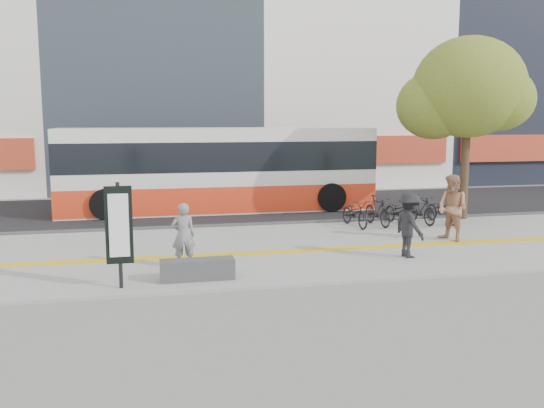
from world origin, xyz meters
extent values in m
plane|color=gray|center=(0.00, 0.00, 0.00)|extent=(120.00, 120.00, 0.00)
cube|color=gray|center=(0.00, 1.50, 0.04)|extent=(40.00, 7.00, 0.08)
cube|color=yellow|center=(0.00, 1.00, 0.09)|extent=(40.00, 0.45, 0.01)
cube|color=black|center=(0.00, 9.00, 0.03)|extent=(40.00, 8.00, 0.06)
cube|color=#38383A|center=(0.00, 5.00, 0.07)|extent=(40.00, 0.25, 0.14)
cube|color=#C13D24|center=(2.00, 14.05, 2.00)|extent=(19.00, 0.50, 1.40)
cube|color=#38383A|center=(-2.60, -1.20, 0.30)|extent=(1.60, 0.45, 0.45)
cylinder|color=black|center=(-4.20, -1.50, 1.18)|extent=(0.08, 0.08, 2.20)
cube|color=black|center=(-4.20, -1.50, 1.40)|extent=(0.55, 0.08, 1.60)
cube|color=white|center=(-4.20, -1.55, 1.40)|extent=(0.40, 0.02, 1.30)
cylinder|color=#342217|center=(7.20, 4.70, 1.68)|extent=(0.28, 0.28, 3.20)
ellipsoid|color=#4C6822|center=(7.20, 4.70, 4.60)|extent=(3.80, 3.80, 3.42)
ellipsoid|color=#4C6822|center=(6.20, 5.20, 4.00)|extent=(2.60, 2.60, 2.34)
ellipsoid|color=#4C6822|center=(8.10, 4.30, 4.20)|extent=(2.40, 2.40, 2.16)
ellipsoid|color=#4C6822|center=(7.50, 5.50, 5.40)|extent=(2.20, 2.20, 1.98)
cube|color=silver|center=(-0.91, 8.50, 1.63)|extent=(11.77, 2.45, 3.14)
cube|color=red|center=(-0.91, 8.50, 0.60)|extent=(11.79, 2.47, 0.98)
cube|color=black|center=(-0.91, 8.50, 2.17)|extent=(11.79, 2.47, 1.08)
cylinder|color=black|center=(-5.03, 7.27, 0.60)|extent=(1.08, 0.34, 1.08)
cylinder|color=black|center=(-5.03, 9.73, 0.60)|extent=(1.08, 0.34, 1.08)
cylinder|color=black|center=(3.21, 7.27, 0.60)|extent=(1.08, 0.34, 1.08)
cylinder|color=black|center=(3.21, 9.73, 0.60)|extent=(1.08, 0.34, 1.08)
imported|color=black|center=(2.95, 4.00, 0.53)|extent=(0.78, 1.75, 0.89)
imported|color=black|center=(3.71, 4.00, 0.57)|extent=(0.65, 1.69, 0.99)
imported|color=black|center=(4.48, 4.00, 0.53)|extent=(0.78, 1.75, 0.89)
imported|color=black|center=(5.25, 4.00, 0.57)|extent=(0.65, 1.69, 0.99)
imported|color=black|center=(6.02, 4.00, 0.53)|extent=(0.78, 1.75, 0.89)
imported|color=black|center=(-2.82, -0.04, 0.84)|extent=(0.56, 0.37, 1.53)
imported|color=#A97455|center=(4.86, 1.31, 1.03)|extent=(0.99, 1.12, 1.90)
imported|color=black|center=(2.81, -0.25, 0.90)|extent=(0.76, 1.14, 1.64)
camera|label=1|loc=(-3.64, -13.57, 3.55)|focal=38.52mm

